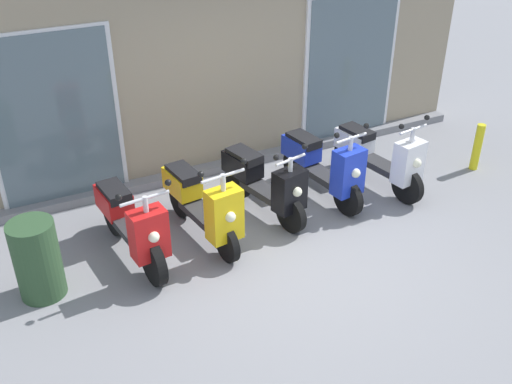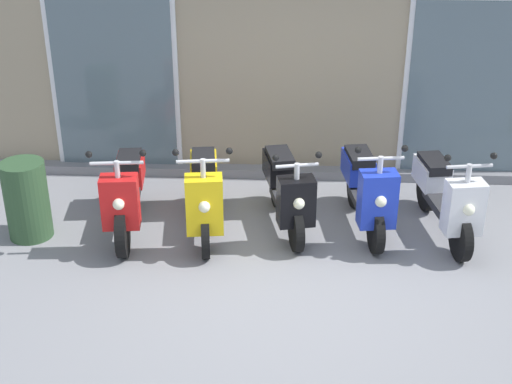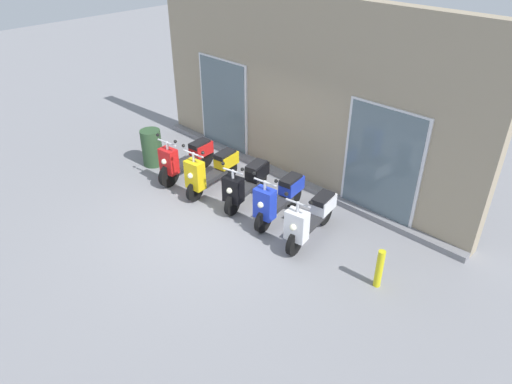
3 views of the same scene
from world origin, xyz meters
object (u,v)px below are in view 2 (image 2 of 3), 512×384
at_px(scooter_red, 126,192).
at_px(scooter_white, 446,195).
at_px(trash_bin, 27,200).
at_px(scooter_black, 287,189).
at_px(scooter_yellow, 204,192).
at_px(scooter_blue, 367,189).

distance_m(scooter_red, scooter_white, 3.48).
relative_size(scooter_white, trash_bin, 1.83).
bearing_deg(scooter_white, trash_bin, -176.40).
bearing_deg(scooter_white, scooter_black, 177.74).
relative_size(scooter_red, scooter_white, 1.04).
xyz_separation_m(scooter_yellow, trash_bin, (-1.90, -0.19, -0.05)).
bearing_deg(scooter_white, scooter_blue, 175.14).
bearing_deg(scooter_black, scooter_white, -2.26).
bearing_deg(scooter_black, trash_bin, -172.82).
xyz_separation_m(scooter_black, scooter_blue, (0.88, 0.00, 0.02)).
xyz_separation_m(scooter_yellow, scooter_white, (2.62, 0.10, -0.02)).
relative_size(scooter_black, trash_bin, 1.71).
bearing_deg(scooter_yellow, scooter_blue, 5.41).
distance_m(scooter_red, scooter_blue, 2.63).
bearing_deg(scooter_red, scooter_white, 1.41).
height_order(scooter_black, trash_bin, scooter_black).
distance_m(scooter_red, trash_bin, 1.06).
relative_size(scooter_yellow, trash_bin, 1.81).
xyz_separation_m(scooter_black, scooter_white, (1.72, -0.07, -0.00)).
distance_m(scooter_black, scooter_blue, 0.88).
bearing_deg(scooter_black, scooter_yellow, -169.61).
height_order(scooter_yellow, scooter_blue, scooter_yellow).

